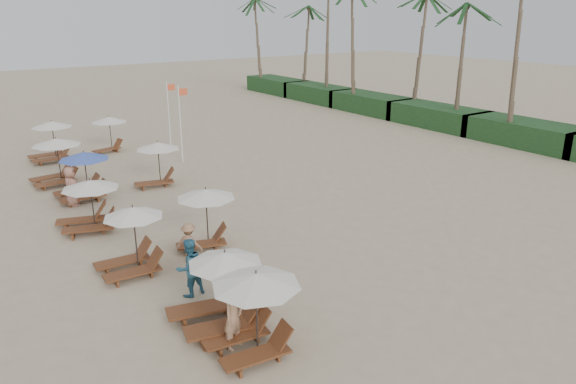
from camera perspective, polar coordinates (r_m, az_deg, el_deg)
ground at (r=18.94m, az=5.83°, el=-8.11°), size 160.00×160.00×0.00m
shrub_hedge at (r=43.59m, az=15.71°, el=7.81°), size 3.20×53.00×1.60m
lounger_station_0 at (r=14.06m, az=-4.05°, el=-12.60°), size 2.56×2.35×2.24m
lounger_station_1 at (r=15.39m, az=-7.62°, el=-10.78°), size 2.73×2.51×2.19m
lounger_station_2 at (r=18.89m, az=-16.64°, el=-5.21°), size 2.43×2.03×2.34m
lounger_station_3 at (r=23.18m, az=-20.75°, el=-1.34°), size 2.67×2.45×2.08m
lounger_station_4 at (r=27.10m, az=-21.29°, el=1.53°), size 2.71×2.35×2.27m
lounger_station_5 at (r=30.01m, az=-23.76°, el=3.00°), size 2.75×2.44×2.39m
lounger_station_6 at (r=34.95m, az=-24.15°, el=4.89°), size 2.72×2.36×2.38m
inland_station_0 at (r=20.22m, az=-8.97°, el=-2.02°), size 2.63×2.24×2.22m
inland_station_1 at (r=28.00m, az=-13.94°, el=3.38°), size 2.71×2.24×2.22m
inland_station_2 at (r=35.87m, az=-18.69°, el=6.41°), size 2.55×2.24×2.22m
beachgoer_near at (r=14.43m, az=-5.87°, el=-13.04°), size 0.82×0.72×1.88m
beachgoer_mid_a at (r=17.04m, az=-10.52°, el=-7.95°), size 1.02×0.85×1.91m
beachgoer_mid_b at (r=19.27m, az=-10.54°, el=-5.39°), size 1.06×1.09×1.49m
beachgoer_far_b at (r=26.37m, az=-22.18°, el=0.57°), size 0.91×1.07×1.86m
flag_pole_near at (r=32.06m, az=-11.41°, el=7.55°), size 0.60×0.08×4.54m
flag_pole_far at (r=36.18m, az=-12.61°, el=8.49°), size 0.59×0.08×4.28m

